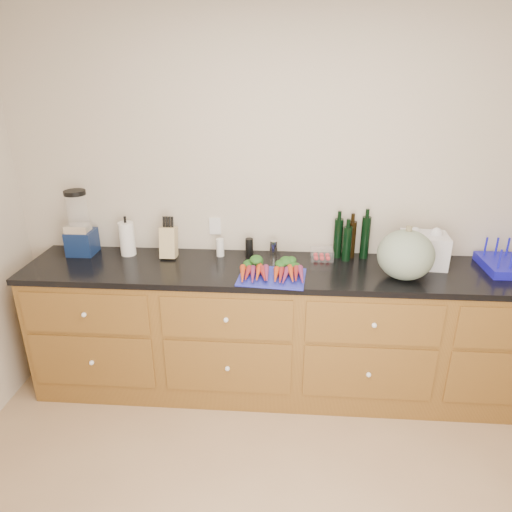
# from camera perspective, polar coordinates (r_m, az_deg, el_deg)

# --- Properties ---
(wall_back) EXTENTS (4.10, 0.05, 2.60)m
(wall_back) POSITION_cam_1_polar(r_m,az_deg,el_deg) (3.19, 5.62, 6.75)
(wall_back) COLOR beige
(wall_back) RESTS_ON ground
(cabinets) EXTENTS (3.60, 0.64, 0.90)m
(cabinets) POSITION_cam_1_polar(r_m,az_deg,el_deg) (3.23, 5.17, -9.56)
(cabinets) COLOR brown
(cabinets) RESTS_ON ground
(countertop) EXTENTS (3.64, 0.62, 0.04)m
(countertop) POSITION_cam_1_polar(r_m,az_deg,el_deg) (3.01, 5.47, -1.90)
(countertop) COLOR black
(countertop) RESTS_ON cabinets
(cutting_board) EXTENTS (0.44, 0.35, 0.01)m
(cutting_board) POSITION_cam_1_polar(r_m,az_deg,el_deg) (2.85, 2.01, -2.64)
(cutting_board) COLOR #2229AF
(cutting_board) RESTS_ON countertop
(carrots) EXTENTS (0.41, 0.30, 0.06)m
(carrots) POSITION_cam_1_polar(r_m,az_deg,el_deg) (2.88, 2.04, -1.79)
(carrots) COLOR #CC3F18
(carrots) RESTS_ON cutting_board
(squash) EXTENTS (0.34, 0.34, 0.31)m
(squash) POSITION_cam_1_polar(r_m,az_deg,el_deg) (2.94, 18.19, 0.14)
(squash) COLOR slate
(squash) RESTS_ON countertop
(blender_appliance) EXTENTS (0.18, 0.18, 0.45)m
(blender_appliance) POSITION_cam_1_polar(r_m,az_deg,el_deg) (3.39, -21.19, 3.44)
(blender_appliance) COLOR #10204A
(blender_appliance) RESTS_ON countertop
(paper_towel) EXTENTS (0.10, 0.10, 0.24)m
(paper_towel) POSITION_cam_1_polar(r_m,az_deg,el_deg) (3.30, -15.81, 2.09)
(paper_towel) COLOR white
(paper_towel) RESTS_ON countertop
(knife_block) EXTENTS (0.11, 0.11, 0.21)m
(knife_block) POSITION_cam_1_polar(r_m,az_deg,el_deg) (3.19, -10.85, 1.68)
(knife_block) COLOR tan
(knife_block) RESTS_ON countertop
(grinder_salt) EXTENTS (0.05, 0.05, 0.12)m
(grinder_salt) POSITION_cam_1_polar(r_m,az_deg,el_deg) (3.18, -4.50, 1.07)
(grinder_salt) COLOR silver
(grinder_salt) RESTS_ON countertop
(grinder_pepper) EXTENTS (0.05, 0.05, 0.13)m
(grinder_pepper) POSITION_cam_1_polar(r_m,az_deg,el_deg) (3.15, -0.85, 1.05)
(grinder_pepper) COLOR black
(grinder_pepper) RESTS_ON countertop
(canister_chrome) EXTENTS (0.05, 0.05, 0.12)m
(canister_chrome) POSITION_cam_1_polar(r_m,az_deg,el_deg) (3.15, 2.21, 0.88)
(canister_chrome) COLOR silver
(canister_chrome) RESTS_ON countertop
(tomato_box) EXTENTS (0.15, 0.12, 0.07)m
(tomato_box) POSITION_cam_1_polar(r_m,az_deg,el_deg) (3.15, 8.24, 0.21)
(tomato_box) COLOR white
(tomato_box) RESTS_ON countertop
(bottles) EXTENTS (0.24, 0.12, 0.29)m
(bottles) POSITION_cam_1_polar(r_m,az_deg,el_deg) (3.18, 11.74, 2.03)
(bottles) COLOR black
(bottles) RESTS_ON countertop
(grocery_bag) EXTENTS (0.31, 0.26, 0.21)m
(grocery_bag) POSITION_cam_1_polar(r_m,az_deg,el_deg) (3.20, 20.17, 0.74)
(grocery_bag) COLOR white
(grocery_bag) RESTS_ON countertop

